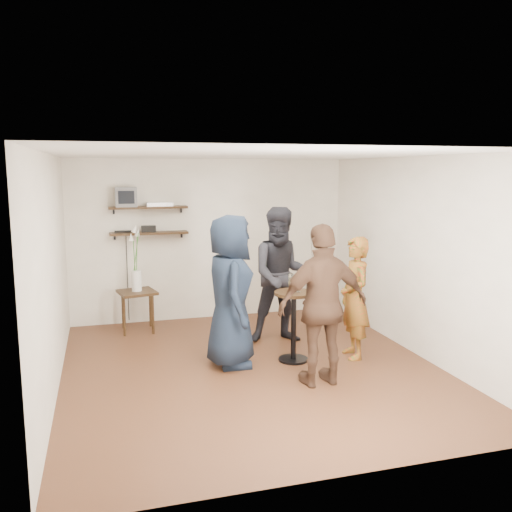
{
  "coord_description": "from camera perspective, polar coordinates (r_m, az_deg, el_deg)",
  "views": [
    {
      "loc": [
        -1.7,
        -6.15,
        2.42
      ],
      "look_at": [
        0.17,
        0.4,
        1.34
      ],
      "focal_mm": 38.0,
      "sensor_mm": 36.0,
      "label": 1
    }
  ],
  "objects": [
    {
      "name": "vase_lilies",
      "position": [
        8.3,
        -12.5,
        -1.45
      ],
      "size": [
        0.2,
        0.2,
        1.02
      ],
      "rotation": [
        0.0,
        0.0,
        0.22
      ],
      "color": "silver",
      "rests_on": "side_table"
    },
    {
      "name": "person_navy",
      "position": [
        6.69,
        -2.73,
        -3.72
      ],
      "size": [
        0.69,
        0.98,
        1.89
      ],
      "primitive_type": "imported",
      "rotation": [
        0.0,
        0.0,
        1.48
      ],
      "color": "black",
      "rests_on": "room"
    },
    {
      "name": "wine_glass_bl",
      "position": [
        6.87,
        3.73,
        -2.46
      ],
      "size": [
        0.07,
        0.07,
        0.22
      ],
      "color": "silver",
      "rests_on": "drinks_table"
    },
    {
      "name": "person_plaid",
      "position": [
        7.12,
        10.35,
        -4.34
      ],
      "size": [
        0.43,
        0.61,
        1.58
      ],
      "primitive_type": "imported",
      "rotation": [
        0.0,
        0.0,
        4.62
      ],
      "color": "red",
      "rests_on": "room"
    },
    {
      "name": "wine_glass_br",
      "position": [
        6.84,
        4.13,
        -2.56
      ],
      "size": [
        0.07,
        0.07,
        0.21
      ],
      "color": "silver",
      "rests_on": "drinks_table"
    },
    {
      "name": "shelf_upper",
      "position": [
        8.57,
        -11.27,
        5.03
      ],
      "size": [
        1.2,
        0.25,
        0.04
      ],
      "primitive_type": "cube",
      "color": "black",
      "rests_on": "room"
    },
    {
      "name": "dvd_deck",
      "position": [
        8.58,
        -10.12,
        5.39
      ],
      "size": [
        0.4,
        0.24,
        0.06
      ],
      "primitive_type": "cube",
      "color": "silver",
      "rests_on": "shelf_upper"
    },
    {
      "name": "person_brown",
      "position": [
        6.14,
        7.09,
        -5.18
      ],
      "size": [
        1.11,
        0.52,
        1.84
      ],
      "primitive_type": "imported",
      "rotation": [
        0.0,
        0.0,
        3.21
      ],
      "color": "#41291B",
      "rests_on": "room"
    },
    {
      "name": "person_dark",
      "position": [
        7.62,
        2.79,
        -2.04
      ],
      "size": [
        1.03,
        0.85,
        1.92
      ],
      "primitive_type": "imported",
      "rotation": [
        0.0,
        0.0,
        -0.14
      ],
      "color": "black",
      "rests_on": "room"
    },
    {
      "name": "wine_glass_fr",
      "position": [
        6.82,
        4.54,
        -2.73
      ],
      "size": [
        0.06,
        0.06,
        0.19
      ],
      "color": "silver",
      "rests_on": "drinks_table"
    },
    {
      "name": "crt_monitor",
      "position": [
        8.54,
        -13.54,
        6.07
      ],
      "size": [
        0.32,
        0.3,
        0.3
      ],
      "primitive_type": "cube",
      "color": "#59595B",
      "rests_on": "shelf_upper"
    },
    {
      "name": "drinks_table",
      "position": [
        6.93,
        3.98,
        -6.38
      ],
      "size": [
        0.49,
        0.49,
        0.9
      ],
      "color": "black",
      "rests_on": "room"
    },
    {
      "name": "radio",
      "position": [
        8.6,
        -11.24,
        2.82
      ],
      "size": [
        0.22,
        0.1,
        0.1
      ],
      "primitive_type": "cube",
      "color": "black",
      "rests_on": "shelf_lower"
    },
    {
      "name": "room",
      "position": [
        6.48,
        -0.47,
        -0.94
      ],
      "size": [
        4.58,
        5.08,
        2.68
      ],
      "color": "#442515",
      "rests_on": "ground"
    },
    {
      "name": "shelf_lower",
      "position": [
        8.6,
        -11.18,
        2.38
      ],
      "size": [
        1.2,
        0.25,
        0.04
      ],
      "primitive_type": "cube",
      "color": "black",
      "rests_on": "room"
    },
    {
      "name": "power_strip",
      "position": [
        8.63,
        -13.68,
        2.53
      ],
      "size": [
        0.3,
        0.05,
        0.03
      ],
      "primitive_type": "cube",
      "color": "black",
      "rests_on": "shelf_lower"
    },
    {
      "name": "wine_glass_fl",
      "position": [
        6.77,
        3.71,
        -2.8
      ],
      "size": [
        0.06,
        0.06,
        0.19
      ],
      "color": "silver",
      "rests_on": "drinks_table"
    },
    {
      "name": "side_table",
      "position": [
        8.38,
        -12.4,
        -4.29
      ],
      "size": [
        0.62,
        0.62,
        0.62
      ],
      "rotation": [
        0.0,
        0.0,
        0.22
      ],
      "color": "black",
      "rests_on": "room"
    }
  ]
}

